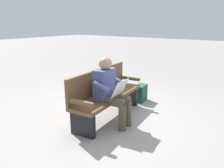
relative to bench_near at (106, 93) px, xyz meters
name	(u,v)px	position (x,y,z in m)	size (l,w,h in m)	color
ground_plane	(109,117)	(-0.01, 0.07, -0.46)	(40.00, 40.00, 0.00)	gray
bench_near	(106,93)	(0.00, 0.00, 0.00)	(1.84, 0.66, 0.90)	brown
person_seated	(110,90)	(0.20, 0.25, 0.17)	(0.60, 0.60, 1.18)	#474C84
backpack	(140,93)	(-1.16, 0.10, -0.28)	(0.37, 0.28, 0.37)	#1E4C42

